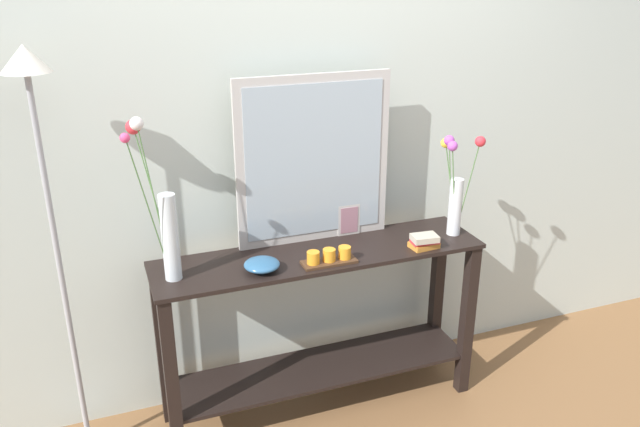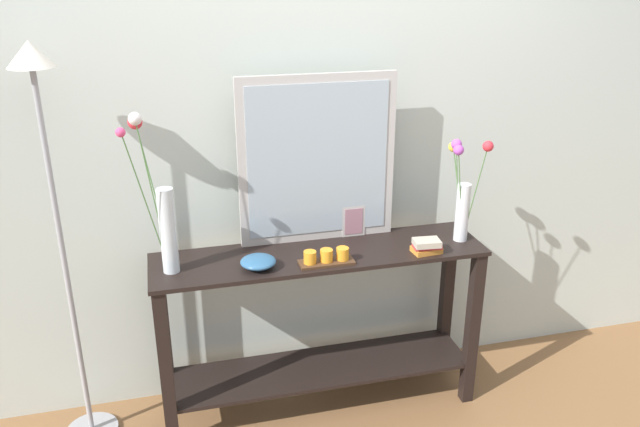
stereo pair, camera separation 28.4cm
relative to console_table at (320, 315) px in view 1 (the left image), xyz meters
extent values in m
cube|color=brown|center=(0.00, 0.00, -0.52)|extent=(7.00, 6.00, 0.02)
cube|color=beige|center=(0.00, 0.31, 0.84)|extent=(6.40, 0.08, 2.70)
cube|color=black|center=(0.00, 0.00, 0.32)|extent=(1.53, 0.38, 0.02)
cube|color=black|center=(0.00, 0.00, -0.30)|extent=(1.47, 0.34, 0.02)
cube|color=black|center=(-0.73, -0.15, -0.10)|extent=(0.06, 0.06, 0.82)
cube|color=black|center=(0.73, -0.15, -0.10)|extent=(0.06, 0.06, 0.82)
cube|color=black|center=(-0.73, 0.15, -0.10)|extent=(0.06, 0.06, 0.82)
cube|color=black|center=(0.73, 0.15, -0.10)|extent=(0.06, 0.06, 0.82)
cube|color=#B7B2AD|center=(0.03, 0.16, 0.72)|extent=(0.73, 0.03, 0.78)
cube|color=#9EADB7|center=(0.03, 0.14, 0.72)|extent=(0.65, 0.00, 0.70)
cylinder|color=silver|center=(-0.66, -0.02, 0.52)|extent=(0.07, 0.07, 0.38)
cylinder|color=#4C753D|center=(-0.70, 0.04, 0.66)|extent=(0.11, 0.11, 0.61)
sphere|color=red|center=(-0.75, 0.10, 0.96)|extent=(0.06, 0.06, 0.06)
cylinder|color=#4C753D|center=(-0.74, -0.07, 0.66)|extent=(0.13, 0.12, 0.63)
sphere|color=#EA4275|center=(-0.80, -0.13, 0.98)|extent=(0.04, 0.04, 0.04)
cylinder|color=#4C753D|center=(-0.71, -0.03, 0.68)|extent=(0.08, 0.01, 0.65)
sphere|color=silver|center=(-0.75, -0.03, 1.00)|extent=(0.05, 0.05, 0.05)
cylinder|color=silver|center=(0.68, -0.03, 0.47)|extent=(0.06, 0.06, 0.28)
cylinder|color=#4C753D|center=(0.72, -0.06, 0.58)|extent=(0.06, 0.05, 0.45)
sphere|color=red|center=(0.75, -0.08, 0.80)|extent=(0.05, 0.05, 0.05)
cylinder|color=#4C753D|center=(0.67, 0.00, 0.56)|extent=(0.06, 0.07, 0.43)
sphere|color=yellow|center=(0.64, 0.03, 0.78)|extent=(0.05, 0.05, 0.05)
cylinder|color=#4C753D|center=(0.66, -0.01, 0.57)|extent=(0.04, 0.03, 0.45)
sphere|color=#B24CB7|center=(0.64, 0.00, 0.80)|extent=(0.05, 0.05, 0.05)
cylinder|color=#4C753D|center=(0.66, -0.04, 0.57)|extent=(0.07, 0.03, 0.44)
sphere|color=#B24CB7|center=(0.62, -0.05, 0.79)|extent=(0.05, 0.05, 0.05)
cube|color=#472D1C|center=(0.00, -0.11, 0.34)|extent=(0.24, 0.09, 0.01)
cylinder|color=orange|center=(-0.07, -0.11, 0.37)|extent=(0.06, 0.06, 0.05)
cylinder|color=orange|center=(0.00, -0.11, 0.37)|extent=(0.06, 0.06, 0.05)
cylinder|color=orange|center=(0.07, -0.11, 0.37)|extent=(0.06, 0.06, 0.05)
cube|color=#B7B2AD|center=(0.20, 0.15, 0.41)|extent=(0.11, 0.01, 0.15)
cube|color=#9D6B78|center=(0.20, 0.14, 0.41)|extent=(0.09, 0.00, 0.13)
cylinder|color=#2D5B84|center=(-0.30, -0.08, 0.33)|extent=(0.06, 0.06, 0.01)
ellipsoid|color=#2D5B84|center=(-0.30, -0.08, 0.36)|extent=(0.16, 0.16, 0.05)
cube|color=orange|center=(0.47, -0.12, 0.34)|extent=(0.13, 0.10, 0.03)
cube|color=#C63338|center=(0.47, -0.12, 0.36)|extent=(0.13, 0.08, 0.01)
cube|color=#B2A893|center=(0.47, -0.13, 0.38)|extent=(0.13, 0.09, 0.03)
cylinder|color=#9E9EA3|center=(-1.10, 0.06, 0.35)|extent=(0.02, 0.02, 1.69)
cone|color=beige|center=(-1.10, 0.06, 1.25)|extent=(0.18, 0.18, 0.10)
camera|label=1|loc=(-0.92, -2.47, 1.58)|focal=35.81mm
camera|label=2|loc=(-0.65, -2.55, 1.58)|focal=35.81mm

